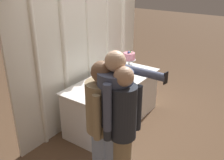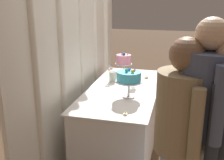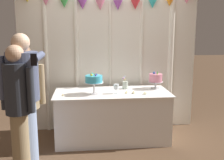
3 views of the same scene
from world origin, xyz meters
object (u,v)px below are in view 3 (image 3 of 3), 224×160
Objects in this scene: wine_glass at (116,87)px; tealight_near_right at (133,93)px; cake_display_nearright at (156,78)px; flower_vase at (125,84)px; guest_man_dark_suit at (24,101)px; guest_girl_blue_dress at (24,98)px; tealight_near_left at (126,93)px; tealight_far_right at (145,94)px; tealight_far_left at (63,95)px; guest_man_pink_jacket at (18,105)px; cake_table at (112,116)px; cake_display_nearleft at (94,80)px.

wine_glass is 3.23× the size of tealight_near_right.
flower_vase is (-0.49, 0.04, -0.10)m from cake_display_nearright.
guest_man_dark_suit is 0.17m from guest_girl_blue_dress.
tealight_near_right is (-0.41, -0.30, -0.16)m from cake_display_nearright.
guest_man_dark_suit is (-1.38, -0.54, 0.06)m from tealight_near_left.
guest_man_dark_suit is 0.93× the size of guest_girl_blue_dress.
wine_glass is at bearing 167.17° from tealight_far_right.
wine_glass reaches higher than tealight_near_right.
tealight_far_left is 0.02× the size of guest_man_dark_suit.
wine_glass is 0.71× the size of flower_vase.
guest_man_pink_jacket reaches higher than tealight_near_left.
guest_girl_blue_dress reaches higher than tealight_near_left.
tealight_far_left is at bearing -167.27° from cake_display_nearright.
cake_table is at bearing 156.59° from tealight_far_right.
cake_display_nearleft is 0.53m from tealight_near_left.
wine_glass is 0.09× the size of guest_man_dark_suit.
tealight_near_right is 0.17m from tealight_far_right.
flower_vase reaches higher than cake_table.
guest_man_dark_suit is at bearing -148.75° from flower_vase.
guest_man_pink_jacket is at bearing -150.23° from cake_display_nearright.
wine_glass reaches higher than tealight_far_right.
wine_glass is 0.09× the size of guest_girl_blue_dress.
wine_glass is (-0.67, -0.26, -0.06)m from cake_display_nearright.
cake_table is 0.92m from cake_display_nearright.
cake_display_nearleft is at bearing 177.38° from tealight_near_right.
wine_glass is 3.08× the size of tealight_near_left.
cake_table is at bearing 115.44° from wine_glass.
tealight_far_right is (0.16, -0.06, -0.00)m from tealight_near_right.
tealight_near_left is (0.94, 0.06, 0.00)m from tealight_far_left.
cake_display_nearleft is 7.15× the size of tealight_near_right.
guest_man_pink_jacket is at bearing -141.52° from flower_vase.
guest_girl_blue_dress is 1.08× the size of guest_man_pink_jacket.
cake_table is 0.85m from tealight_far_left.
tealight_far_right is at bearing -18.10° from tealight_near_left.
tealight_near_left reaches higher than tealight_far_left.
flower_vase is (0.18, 0.30, -0.03)m from wine_glass.
guest_man_dark_suit is at bearing -160.66° from tealight_near_right.
cake_table is 1.12× the size of guest_man_pink_jacket.
wine_glass is 0.09× the size of guest_man_pink_jacket.
tealight_near_right is at bearing 24.83° from guest_girl_blue_dress.
cake_table is 0.65m from tealight_far_right.
cake_table is 0.50m from wine_glass.
wine_glass is 3.74× the size of tealight_far_left.
cake_display_nearright reaches higher than tealight_near_right.
cake_display_nearright is 5.75× the size of tealight_far_right.
guest_man_pink_jacket is at bearing -152.01° from tealight_near_right.
guest_man_dark_suit is (-1.22, -0.55, -0.03)m from wine_glass.
guest_man_dark_suit is at bearing -148.49° from cake_display_nearleft.
cake_display_nearleft is 1.11× the size of cake_display_nearright.
cake_display_nearleft is at bearing 39.04° from guest_girl_blue_dress.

